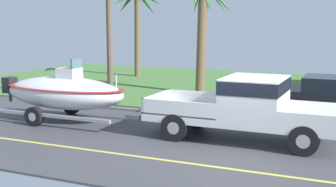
# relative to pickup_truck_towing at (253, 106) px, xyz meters

# --- Properties ---
(ground) EXTENTS (36.00, 22.00, 0.11)m
(ground) POSITION_rel_pickup_truck_towing_xyz_m (-0.07, 7.47, -1.05)
(ground) COLOR #424247
(pickup_truck_towing) EXTENTS (5.74, 2.05, 1.87)m
(pickup_truck_towing) POSITION_rel_pickup_truck_towing_xyz_m (0.00, 0.00, 0.00)
(pickup_truck_towing) COLOR silver
(pickup_truck_towing) RESTS_ON ground
(boat_on_trailer) EXTENTS (5.89, 2.29, 2.19)m
(boat_on_trailer) POSITION_rel_pickup_truck_towing_xyz_m (-6.60, -0.00, -0.04)
(boat_on_trailer) COLOR gray
(boat_on_trailer) RESTS_ON ground
(palm_tree_near_right) EXTENTS (3.05, 2.94, 5.50)m
(palm_tree_near_right) POSITION_rel_pickup_truck_towing_xyz_m (-10.00, 11.90, 3.11)
(palm_tree_near_right) COLOR brown
(palm_tree_near_right) RESTS_ON ground
(palm_tree_mid) EXTENTS (2.92, 3.16, 5.60)m
(palm_tree_mid) POSITION_rel_pickup_truck_towing_xyz_m (-4.28, 7.42, 2.99)
(palm_tree_mid) COLOR brown
(palm_tree_mid) RESTS_ON ground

